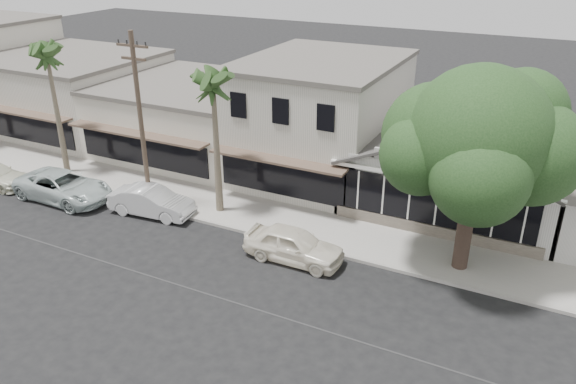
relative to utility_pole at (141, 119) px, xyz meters
The scene contains 13 objects.
ground 11.44m from the utility_pole, 30.02° to the right, with size 140.00×140.00×0.00m, color black.
sidewalk_north 5.06m from the utility_pole, 57.17° to the left, with size 90.00×3.50×0.15m, color #9E9991.
corner_shop 15.93m from the utility_pole, 27.45° to the left, with size 10.40×8.60×5.10m.
row_building_near 10.36m from the utility_pole, 54.14° to the left, with size 8.00×10.00×6.50m, color beige.
row_building_midnear 9.23m from the utility_pole, 109.87° to the left, with size 10.00×10.00×4.20m, color silver.
row_building_midfar 16.01m from the utility_pole, 148.42° to the left, with size 11.00×10.00×5.00m, color beige.
utility_pole is the anchor object (origin of this frame).
car_0 9.95m from the utility_pole, ahead, with size 1.78×4.43×1.51m, color white.
car_1 4.17m from the utility_pole, 43.68° to the right, with size 1.53×4.39×1.45m, color silver.
car_2 6.31m from the utility_pole, 164.18° to the right, with size 2.53×5.49×1.52m, color #B3C1BF.
shade_tree 15.65m from the utility_pole, ahead, with size 7.87×7.12×8.74m.
palm_east 4.21m from the utility_pole, 17.00° to the left, with size 3.00×3.00×7.84m.
palm_mid 7.76m from the utility_pole, 169.34° to the left, with size 3.08×3.08×8.09m.
Camera 1 is at (9.19, -15.11, 13.04)m, focal length 35.00 mm.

